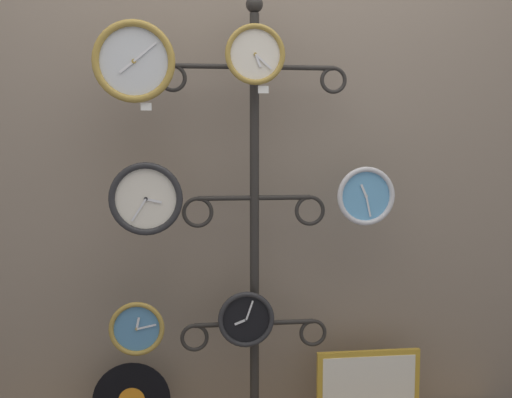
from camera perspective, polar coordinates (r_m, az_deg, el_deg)
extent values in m
cube|color=gray|center=(2.55, -0.60, 9.02)|extent=(4.40, 0.04, 2.80)
cylinder|color=#282623|center=(2.41, -0.15, -3.14)|extent=(0.04, 0.04, 1.72)
sphere|color=#282623|center=(2.44, -0.15, 18.06)|extent=(0.07, 0.07, 0.07)
cylinder|color=#282623|center=(2.39, -4.04, 12.49)|extent=(0.32, 0.02, 0.02)
torus|color=#282623|center=(2.38, -7.94, 11.35)|extent=(0.11, 0.02, 0.11)
cylinder|color=#282623|center=(2.43, 3.67, 12.38)|extent=(0.32, 0.02, 0.02)
torus|color=#282623|center=(2.46, 7.38, 11.17)|extent=(0.11, 0.02, 0.11)
cylinder|color=#282623|center=(2.39, -2.86, 0.08)|extent=(0.23, 0.02, 0.02)
torus|color=#282623|center=(2.39, -5.57, -1.26)|extent=(0.13, 0.02, 0.13)
cylinder|color=#282623|center=(2.41, 2.53, 0.15)|extent=(0.23, 0.02, 0.02)
torus|color=#282623|center=(2.44, 5.15, -1.10)|extent=(0.13, 0.02, 0.13)
cylinder|color=#282623|center=(2.49, -3.01, -11.85)|extent=(0.24, 0.02, 0.02)
torus|color=#282623|center=(2.50, -5.88, -13.00)|extent=(0.12, 0.02, 0.12)
cylinder|color=#282623|center=(2.52, 2.68, -11.64)|extent=(0.24, 0.02, 0.02)
torus|color=#282623|center=(2.55, 5.45, -12.57)|extent=(0.12, 0.02, 0.12)
cylinder|color=silver|center=(2.29, -11.54, 12.68)|extent=(0.27, 0.02, 0.27)
torus|color=#A58438|center=(2.28, -11.57, 12.74)|extent=(0.30, 0.03, 0.30)
cylinder|color=#A58438|center=(2.28, -11.57, 12.73)|extent=(0.02, 0.01, 0.02)
cube|color=silver|center=(2.28, -12.22, 12.20)|extent=(0.06, 0.00, 0.05)
cube|color=silver|center=(2.28, -10.53, 13.62)|extent=(0.09, 0.00, 0.07)
cylinder|color=silver|center=(2.31, -0.11, 13.57)|extent=(0.21, 0.02, 0.21)
torus|color=#A58438|center=(2.29, -0.07, 13.62)|extent=(0.23, 0.02, 0.23)
cylinder|color=#A58438|center=(2.29, -0.07, 13.62)|extent=(0.01, 0.01, 0.01)
cube|color=silver|center=(2.29, 0.16, 13.05)|extent=(0.03, 0.00, 0.05)
cube|color=silver|center=(2.29, 0.71, 12.96)|extent=(0.07, 0.00, 0.06)
cylinder|color=silver|center=(2.29, -10.43, 0.04)|extent=(0.25, 0.02, 0.25)
torus|color=#262628|center=(2.27, -10.45, 0.00)|extent=(0.28, 0.03, 0.28)
cylinder|color=#262628|center=(2.27, -10.45, 0.00)|extent=(0.02, 0.01, 0.02)
cube|color=silver|center=(2.27, -9.71, -0.16)|extent=(0.06, 0.00, 0.02)
cube|color=silver|center=(2.28, -11.10, -1.04)|extent=(0.06, 0.00, 0.09)
cylinder|color=#60A8DB|center=(2.41, 10.34, 0.30)|extent=(0.21, 0.02, 0.21)
torus|color=silver|center=(2.40, 10.45, 0.26)|extent=(0.23, 0.02, 0.23)
cylinder|color=silver|center=(2.40, 10.45, 0.27)|extent=(0.01, 0.01, 0.01)
cube|color=silver|center=(2.39, 10.22, 0.82)|extent=(0.03, 0.00, 0.05)
cube|color=silver|center=(2.40, 10.65, -0.70)|extent=(0.03, 0.00, 0.08)
cylinder|color=#4C84B2|center=(2.39, -11.27, -11.94)|extent=(0.19, 0.02, 0.19)
torus|color=#A58438|center=(2.38, -11.30, -12.05)|extent=(0.21, 0.02, 0.21)
cylinder|color=#A58438|center=(2.38, -11.30, -12.05)|extent=(0.01, 0.01, 0.01)
cube|color=silver|center=(2.37, -11.20, -11.53)|extent=(0.02, 0.00, 0.05)
cube|color=silver|center=(2.37, -10.40, -11.89)|extent=(0.07, 0.00, 0.02)
cylinder|color=black|center=(2.42, -0.98, -11.31)|extent=(0.20, 0.02, 0.20)
torus|color=#262628|center=(2.40, -0.94, -11.41)|extent=(0.22, 0.02, 0.22)
cylinder|color=#262628|center=(2.40, -0.94, -11.41)|extent=(0.01, 0.01, 0.01)
cube|color=silver|center=(2.40, -1.49, -11.64)|extent=(0.05, 0.00, 0.03)
cube|color=silver|center=(2.39, -0.62, -10.55)|extent=(0.03, 0.00, 0.08)
cube|color=gold|center=(2.66, 10.64, -17.26)|extent=(0.44, 0.02, 0.32)
cube|color=white|center=(2.65, 10.72, -17.35)|extent=(0.39, 0.00, 0.28)
cube|color=white|center=(2.26, -10.43, 8.65)|extent=(0.04, 0.00, 0.03)
cube|color=white|center=(2.29, 0.70, 10.38)|extent=(0.04, 0.00, 0.03)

